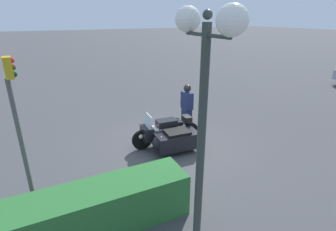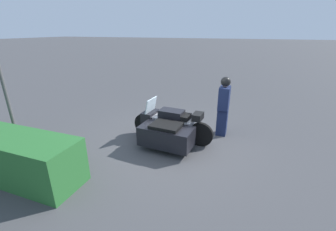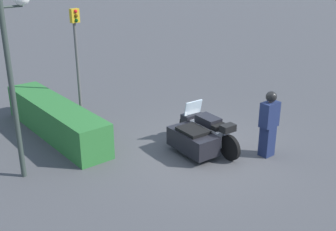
{
  "view_description": "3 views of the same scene",
  "coord_description": "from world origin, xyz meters",
  "px_view_note": "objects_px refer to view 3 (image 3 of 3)",
  "views": [
    {
      "loc": [
        3.63,
        6.93,
        4.12
      ],
      "look_at": [
        0.1,
        -0.17,
        1.08
      ],
      "focal_mm": 28.0,
      "sensor_mm": 36.0,
      "label": 1
    },
    {
      "loc": [
        -1.81,
        5.22,
        2.97
      ],
      "look_at": [
        0.05,
        0.2,
        0.92
      ],
      "focal_mm": 24.0,
      "sensor_mm": 36.0,
      "label": 2
    },
    {
      "loc": [
        -7.2,
        7.07,
        4.97
      ],
      "look_at": [
        0.66,
        0.68,
        1.0
      ],
      "focal_mm": 45.0,
      "sensor_mm": 36.0,
      "label": 3
    }
  ],
  "objects_px": {
    "traffic_light_near": "(77,49)",
    "officer_rider": "(269,122)",
    "hedge_bush_curbside": "(56,119)",
    "police_motorcycle": "(197,134)",
    "twin_lamp_post": "(5,39)"
  },
  "relations": [
    {
      "from": "police_motorcycle",
      "to": "twin_lamp_post",
      "type": "bearing_deg",
      "value": 72.73
    },
    {
      "from": "traffic_light_near",
      "to": "hedge_bush_curbside",
      "type": "bearing_deg",
      "value": -65.61
    },
    {
      "from": "traffic_light_near",
      "to": "officer_rider",
      "type": "bearing_deg",
      "value": 20.73
    },
    {
      "from": "police_motorcycle",
      "to": "traffic_light_near",
      "type": "distance_m",
      "value": 4.54
    },
    {
      "from": "officer_rider",
      "to": "twin_lamp_post",
      "type": "relative_size",
      "value": 0.41
    },
    {
      "from": "police_motorcycle",
      "to": "traffic_light_near",
      "type": "height_order",
      "value": "traffic_light_near"
    },
    {
      "from": "officer_rider",
      "to": "traffic_light_near",
      "type": "distance_m",
      "value": 6.02
    },
    {
      "from": "police_motorcycle",
      "to": "traffic_light_near",
      "type": "bearing_deg",
      "value": 21.47
    },
    {
      "from": "hedge_bush_curbside",
      "to": "traffic_light_near",
      "type": "relative_size",
      "value": 1.39
    },
    {
      "from": "officer_rider",
      "to": "hedge_bush_curbside",
      "type": "height_order",
      "value": "officer_rider"
    },
    {
      "from": "officer_rider",
      "to": "police_motorcycle",
      "type": "bearing_deg",
      "value": 41.81
    },
    {
      "from": "twin_lamp_post",
      "to": "traffic_light_near",
      "type": "bearing_deg",
      "value": -49.72
    },
    {
      "from": "police_motorcycle",
      "to": "twin_lamp_post",
      "type": "relative_size",
      "value": 0.56
    },
    {
      "from": "hedge_bush_curbside",
      "to": "traffic_light_near",
      "type": "xyz_separation_m",
      "value": [
        0.64,
        -1.16,
        1.77
      ]
    },
    {
      "from": "officer_rider",
      "to": "twin_lamp_post",
      "type": "bearing_deg",
      "value": 61.03
    }
  ]
}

